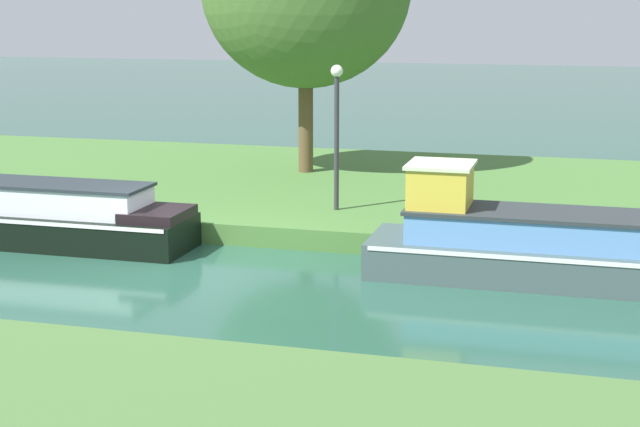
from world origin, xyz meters
The scene contains 4 objects.
ground_plane centered at (0.00, 0.00, 0.00)m, with size 120.00×120.00×0.00m, color #265241.
riverbank_far centered at (0.00, 7.00, 0.20)m, with size 72.00×10.00×0.40m, color #457234.
black_barge centered at (-4.22, 1.20, 0.58)m, with size 7.40×1.52×1.84m.
lamp_post centered at (1.66, 3.87, 2.22)m, with size 0.24×0.24×2.89m.
Camera 1 is at (6.41, -14.55, 4.44)m, focal length 54.28 mm.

